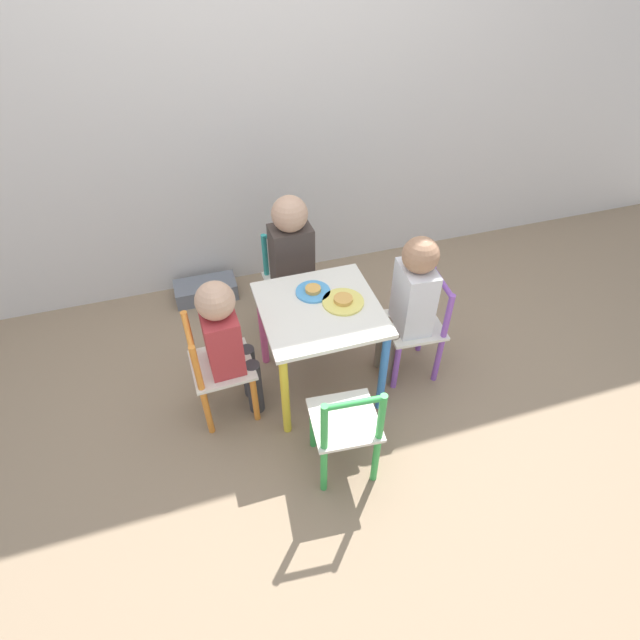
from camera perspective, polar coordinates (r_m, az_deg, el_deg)
The scene contains 13 objects.
ground_plane at distance 2.49m, azimuth -0.00°, elevation -7.14°, with size 6.00×6.00×0.00m, color #8C755B.
house_wall at distance 2.66m, azimuth -7.32°, elevation 29.17°, with size 6.00×0.06×2.60m.
kids_table at distance 2.20m, azimuth -0.00°, elevation -0.28°, with size 0.51×0.51×0.49m.
chair_teal at distance 2.63m, azimuth -3.37°, elevation 4.17°, with size 0.27×0.27×0.54m.
chair_purple at distance 2.41m, azimuth 11.02°, elevation -0.90°, with size 0.28×0.28×0.54m.
chair_orange at distance 2.23m, azimuth -11.62°, elevation -5.61°, with size 0.27×0.27×0.54m.
chair_green at distance 2.00m, azimuth 2.97°, elevation -12.22°, with size 0.28×0.28×0.54m.
child_back at distance 2.46m, azimuth -3.17°, elevation 7.31°, with size 0.20×0.22×0.79m.
child_right at distance 2.27m, azimuth 10.24°, elevation 2.46°, with size 0.22×0.21×0.77m.
child_left at distance 2.11m, azimuth -10.59°, elevation -2.10°, with size 0.22×0.21×0.73m.
plate_back at distance 2.21m, azimuth -0.80°, elevation 3.33°, with size 0.15×0.15×0.03m.
plate_right at distance 2.16m, azimuth 2.66°, elevation 2.17°, with size 0.18×0.18×0.03m.
storage_bin at distance 3.01m, azimuth -12.90°, elevation 3.37°, with size 0.35×0.17×0.10m.
Camera 1 is at (-0.48, -1.55, 1.89)m, focal length 28.00 mm.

